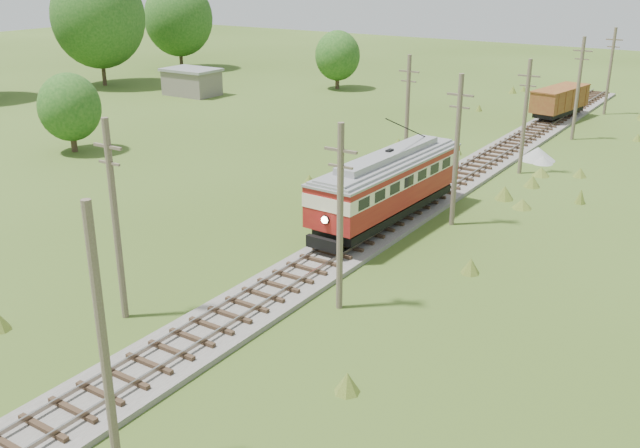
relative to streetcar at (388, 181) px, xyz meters
The scene contains 17 objects.
railbed_main 5.83m from the streetcar, 90.00° to the left, with size 3.60×96.00×0.57m.
streetcar is the anchor object (origin of this frame).
gondola 35.75m from the streetcar, 90.00° to the left, with size 3.83×8.37×2.68m.
gravel_pile 19.91m from the streetcar, 81.06° to the left, with size 2.90×3.08×1.05m.
utility_pole_r_1 24.03m from the streetcar, 82.57° to the right, with size 0.30×0.30×8.80m.
utility_pole_r_2 11.38m from the streetcar, 72.96° to the right, with size 1.60×0.30×8.60m.
utility_pole_r_3 4.32m from the streetcar, 34.89° to the left, with size 1.60×0.30×9.00m.
utility_pole_r_4 15.60m from the streetcar, 78.86° to the left, with size 1.60×0.30×8.40m.
utility_pole_r_5 28.49m from the streetcar, 83.13° to the left, with size 1.60×0.30×8.90m.
utility_pole_r_6 41.39m from the streetcar, 85.56° to the left, with size 1.60×0.30×8.70m.
utility_pole_l_a 17.39m from the streetcar, 104.06° to the right, with size 1.60×0.30×9.00m.
utility_pole_l_b 12.21m from the streetcar, 111.83° to the left, with size 1.60×0.30×8.60m.
tree_left_4 59.87m from the streetcar, 154.96° to the left, with size 11.34×11.34×14.61m.
tree_left_5 69.68m from the streetcar, 143.64° to the left, with size 9.66×9.66×12.44m.
tree_mid_a 48.21m from the streetcar, 125.52° to the left, with size 5.46×5.46×7.03m.
tree_mid_c 30.04m from the streetcar, behind, with size 5.04×5.04×6.49m.
shed 47.85m from the streetcar, 146.74° to the left, with size 6.40×4.40×3.10m.
Camera 1 is at (18.61, -6.94, 14.96)m, focal length 40.00 mm.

